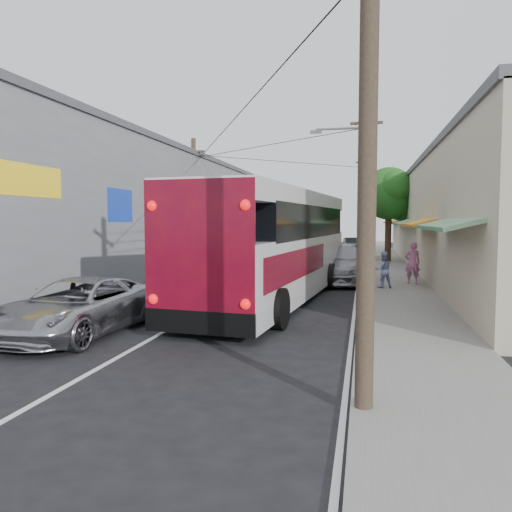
{
  "coord_description": "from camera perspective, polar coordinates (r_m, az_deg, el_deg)",
  "views": [
    {
      "loc": [
        5.17,
        -9.61,
        2.96
      ],
      "look_at": [
        1.06,
        9.32,
        1.57
      ],
      "focal_mm": 35.0,
      "sensor_mm": 36.0,
      "label": 1
    }
  ],
  "objects": [
    {
      "name": "ground",
      "position": [
        11.3,
        -15.77,
        -11.25
      ],
      "size": [
        120.0,
        120.0,
        0.0
      ],
      "primitive_type": "plane",
      "color": "black",
      "rests_on": "ground"
    },
    {
      "name": "sidewalk",
      "position": [
        29.78,
        14.74,
        -1.63
      ],
      "size": [
        3.0,
        80.0,
        0.12
      ],
      "primitive_type": "cube",
      "color": "slate",
      "rests_on": "ground"
    },
    {
      "name": "building_right",
      "position": [
        32.14,
        22.73,
        4.12
      ],
      "size": [
        7.09,
        40.0,
        6.25
      ],
      "color": "#B2A68E",
      "rests_on": "ground"
    },
    {
      "name": "building_left",
      "position": [
        30.81,
        -14.16,
        5.26
      ],
      "size": [
        7.2,
        36.0,
        7.25
      ],
      "color": "gray",
      "rests_on": "ground"
    },
    {
      "name": "utility_poles",
      "position": [
        30.03,
        8.37,
        6.28
      ],
      "size": [
        11.8,
        45.28,
        8.0
      ],
      "color": "#473828",
      "rests_on": "ground"
    },
    {
      "name": "street_tree",
      "position": [
        35.71,
        15.06,
        6.71
      ],
      "size": [
        4.4,
        4.0,
        6.6
      ],
      "color": "#3F2B19",
      "rests_on": "ground"
    },
    {
      "name": "coach_bus",
      "position": [
        18.51,
        2.4,
        1.33
      ],
      "size": [
        4.27,
        14.08,
        4.0
      ],
      "rotation": [
        0.0,
        0.0,
        -0.1
      ],
      "color": "silver",
      "rests_on": "ground"
    },
    {
      "name": "jeepney",
      "position": [
        13.76,
        -19.64,
        -5.48
      ],
      "size": [
        2.74,
        5.38,
        1.46
      ],
      "primitive_type": "imported",
      "rotation": [
        0.0,
        0.0,
        -0.06
      ],
      "color": "#ACABB2",
      "rests_on": "ground"
    },
    {
      "name": "parked_suv",
      "position": [
        24.32,
        9.56,
        -0.82
      ],
      "size": [
        2.88,
        6.33,
        1.8
      ],
      "primitive_type": "imported",
      "rotation": [
        0.0,
        0.0,
        0.06
      ],
      "color": "gray",
      "rests_on": "ground"
    },
    {
      "name": "parked_car_mid",
      "position": [
        33.49,
        9.86,
        0.2
      ],
      "size": [
        2.25,
        4.41,
        1.44
      ],
      "primitive_type": "imported",
      "rotation": [
        0.0,
        0.0,
        0.14
      ],
      "color": "#232327",
      "rests_on": "ground"
    },
    {
      "name": "parked_car_far",
      "position": [
        38.91,
        11.38,
        0.86
      ],
      "size": [
        2.37,
        5.14,
        1.63
      ],
      "primitive_type": "imported",
      "rotation": [
        0.0,
        0.0,
        0.13
      ],
      "color": "black",
      "rests_on": "ground"
    },
    {
      "name": "pedestrian_near",
      "position": [
        23.32,
        17.46,
        -0.77
      ],
      "size": [
        0.72,
        0.51,
        1.88
      ],
      "primitive_type": "imported",
      "rotation": [
        0.0,
        0.0,
        3.24
      ],
      "color": "#C16696",
      "rests_on": "sidewalk"
    },
    {
      "name": "pedestrian_far",
      "position": [
        21.63,
        14.34,
        -1.54
      ],
      "size": [
        0.87,
        0.75,
        1.53
      ],
      "primitive_type": "imported",
      "rotation": [
        0.0,
        0.0,
        3.4
      ],
      "color": "#8C9BCC",
      "rests_on": "sidewalk"
    }
  ]
}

